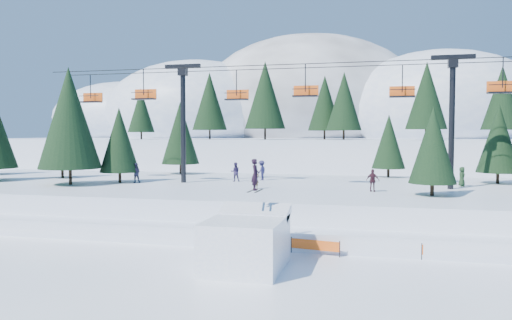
% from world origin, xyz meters
% --- Properties ---
extents(ground, '(160.00, 160.00, 0.00)m').
position_xyz_m(ground, '(0.00, 0.00, 0.00)').
color(ground, white).
rests_on(ground, ground).
extents(mid_shelf, '(70.00, 22.00, 2.50)m').
position_xyz_m(mid_shelf, '(0.00, 18.00, 1.25)').
color(mid_shelf, white).
rests_on(mid_shelf, ground).
extents(berm, '(70.00, 6.00, 1.10)m').
position_xyz_m(berm, '(0.00, 8.00, 0.55)').
color(berm, white).
rests_on(berm, ground).
extents(mountain_ridge, '(119.00, 60.00, 26.46)m').
position_xyz_m(mountain_ridge, '(-5.08, 73.32, 9.65)').
color(mountain_ridge, white).
rests_on(mountain_ridge, ground).
extents(jump_kicker, '(3.72, 5.07, 5.44)m').
position_xyz_m(jump_kicker, '(1.14, 1.16, 1.37)').
color(jump_kicker, white).
rests_on(jump_kicker, ground).
extents(chairlift, '(46.00, 3.21, 10.28)m').
position_xyz_m(chairlift, '(1.07, 18.05, 9.32)').
color(chairlift, black).
rests_on(chairlift, mid_shelf).
extents(conifer_stand, '(63.47, 18.06, 9.82)m').
position_xyz_m(conifer_stand, '(0.86, 18.41, 7.01)').
color(conifer_stand, black).
rests_on(conifer_stand, mid_shelf).
extents(distant_skiers, '(27.88, 8.10, 1.82)m').
position_xyz_m(distant_skiers, '(-1.70, 18.91, 3.36)').
color(distant_skiers, '#2B2952').
rests_on(distant_skiers, mid_shelf).
extents(banner_near, '(2.82, 0.54, 0.90)m').
position_xyz_m(banner_near, '(4.16, 4.75, 0.54)').
color(banner_near, black).
rests_on(banner_near, ground).
extents(banner_far, '(2.85, 0.25, 0.90)m').
position_xyz_m(banner_far, '(11.25, 5.11, 0.54)').
color(banner_far, black).
rests_on(banner_far, ground).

